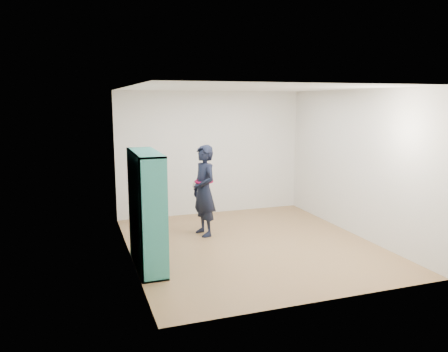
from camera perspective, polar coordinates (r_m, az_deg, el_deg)
name	(u,v)px	position (r m, az deg, el deg)	size (l,w,h in m)	color
floor	(251,244)	(7.50, 3.54, -8.89)	(4.50, 4.50, 0.00)	olive
ceiling	(253,88)	(7.10, 3.77, 11.39)	(4.50, 4.50, 0.00)	white
wall_left	(128,175)	(6.69, -12.38, 0.09)	(0.02, 4.50, 2.60)	silver
wall_right	(355,163)	(8.16, 16.72, 1.64)	(0.02, 4.50, 2.60)	silver
wall_back	(211,153)	(9.29, -1.71, 3.01)	(4.00, 0.02, 2.60)	silver
wall_front	(326,197)	(5.22, 13.20, -2.67)	(4.00, 0.02, 2.60)	silver
bookshelf	(145,211)	(6.41, -10.31, -4.55)	(0.37, 1.27, 1.69)	teal
person	(204,190)	(7.80, -2.63, -1.90)	(0.50, 0.66, 1.63)	black
smartphone	(194,185)	(7.78, -3.89, -1.14)	(0.06, 0.11, 0.15)	silver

